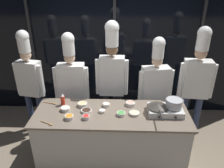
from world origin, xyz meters
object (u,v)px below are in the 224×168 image
at_px(serving_spoon_solid, 53,103).
at_px(chef_apprentice, 196,78).
at_px(prep_bowl_scallions, 121,114).
at_px(frying_pan, 158,106).
at_px(prep_bowl_carrots, 69,117).
at_px(chef_head, 29,77).
at_px(prep_bowl_rice, 102,111).
at_px(stock_pot, 174,103).
at_px(prep_bowl_garlic, 65,109).
at_px(prep_bowl_shrimp, 130,103).
at_px(chef_sous, 72,81).
at_px(chef_line, 112,73).
at_px(prep_bowl_soy_glaze, 86,111).
at_px(prep_bowl_onion, 106,105).
at_px(prep_bowl_noodles, 134,113).
at_px(chef_pastry, 155,84).
at_px(prep_bowl_bell_pepper, 86,117).
at_px(prep_bowl_ginger, 83,104).
at_px(serving_spoon_slotted, 49,124).
at_px(squeeze_bottle_chili, 63,100).
at_px(portable_stove, 165,110).

bearing_deg(serving_spoon_solid, chef_apprentice, 12.36).
distance_m(prep_bowl_scallions, serving_spoon_solid, 1.11).
xyz_separation_m(frying_pan, prep_bowl_carrots, (-1.25, -0.19, -0.10)).
bearing_deg(chef_head, prep_bowl_scallions, 164.04).
bearing_deg(prep_bowl_rice, serving_spoon_solid, 164.75).
xyz_separation_m(frying_pan, stock_pot, (0.23, 0.00, 0.05)).
xyz_separation_m(prep_bowl_garlic, serving_spoon_solid, (-0.25, 0.19, -0.02)).
relative_size(prep_bowl_shrimp, chef_sous, 0.08).
height_order(prep_bowl_rice, serving_spoon_solid, prep_bowl_rice).
bearing_deg(chef_line, prep_bowl_shrimp, 121.75).
height_order(prep_bowl_garlic, prep_bowl_soy_glaze, prep_bowl_garlic).
relative_size(prep_bowl_rice, prep_bowl_soy_glaze, 0.58).
bearing_deg(prep_bowl_onion, serving_spoon_solid, 177.04).
bearing_deg(prep_bowl_garlic, chef_apprentice, 18.43).
height_order(prep_bowl_noodles, chef_pastry, chef_pastry).
bearing_deg(prep_bowl_bell_pepper, prep_bowl_ginger, 106.91).
xyz_separation_m(chef_head, chef_sous, (0.76, -0.07, -0.04)).
bearing_deg(chef_line, chef_sous, 4.69).
distance_m(prep_bowl_carrots, prep_bowl_soy_glaze, 0.28).
distance_m(prep_bowl_bell_pepper, serving_spoon_slotted, 0.51).
bearing_deg(chef_sous, serving_spoon_solid, 61.48).
xyz_separation_m(squeeze_bottle_chili, prep_bowl_scallions, (0.90, -0.25, -0.07)).
height_order(squeeze_bottle_chili, chef_line, chef_line).
bearing_deg(frying_pan, serving_spoon_slotted, -167.94).
bearing_deg(serving_spoon_slotted, prep_bowl_soy_glaze, 34.78).
bearing_deg(frying_pan, prep_bowl_soy_glaze, 179.88).
distance_m(prep_bowl_rice, chef_sous, 0.91).
height_order(prep_bowl_rice, chef_sous, chef_sous).
relative_size(prep_bowl_shrimp, serving_spoon_slotted, 0.73).
height_order(prep_bowl_carrots, prep_bowl_shrimp, prep_bowl_carrots).
distance_m(prep_bowl_scallions, chef_apprentice, 1.52).
xyz_separation_m(stock_pot, prep_bowl_soy_glaze, (-1.26, -0.00, -0.15)).
bearing_deg(prep_bowl_onion, prep_bowl_bell_pepper, -126.76).
xyz_separation_m(prep_bowl_bell_pepper, prep_bowl_garlic, (-0.34, 0.21, -0.00)).
bearing_deg(stock_pot, prep_bowl_garlic, 179.19).
bearing_deg(prep_bowl_scallions, prep_bowl_shrimp, 63.26).
xyz_separation_m(portable_stove, prep_bowl_ginger, (-1.23, 0.16, -0.02)).
bearing_deg(prep_bowl_rice, portable_stove, 0.58).
bearing_deg(prep_bowl_carrots, squeeze_bottle_chili, 115.57).
bearing_deg(chef_line, prep_bowl_bell_pepper, 70.88).
xyz_separation_m(prep_bowl_scallions, prep_bowl_shrimp, (0.14, 0.29, 0.00)).
bearing_deg(prep_bowl_noodles, prep_bowl_shrimp, 100.45).
bearing_deg(stock_pot, chef_head, 162.51).
xyz_separation_m(prep_bowl_carrots, serving_spoon_slotted, (-0.25, -0.13, -0.03)).
xyz_separation_m(squeeze_bottle_chili, chef_line, (0.74, 0.54, 0.23)).
bearing_deg(stock_pot, chef_line, 141.78).
xyz_separation_m(prep_bowl_shrimp, serving_spoon_solid, (-1.22, -0.00, -0.02)).
distance_m(portable_stove, squeeze_bottle_chili, 1.55).
bearing_deg(prep_bowl_noodles, chef_pastry, 61.66).
bearing_deg(prep_bowl_onion, chef_head, 157.25).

